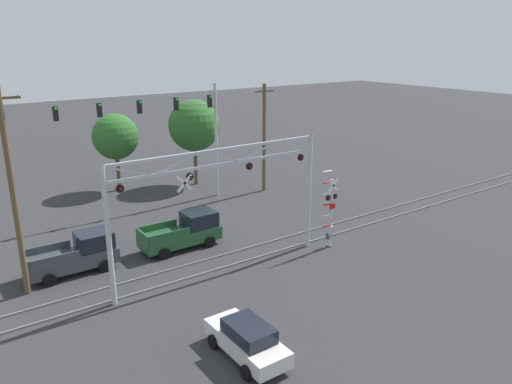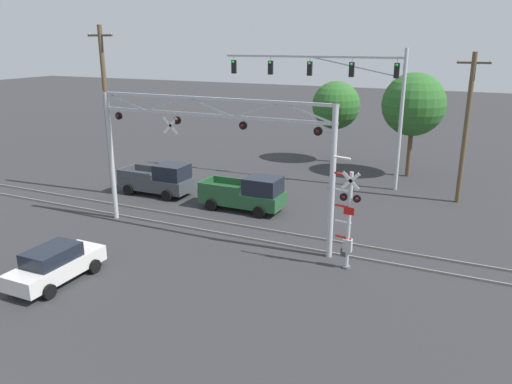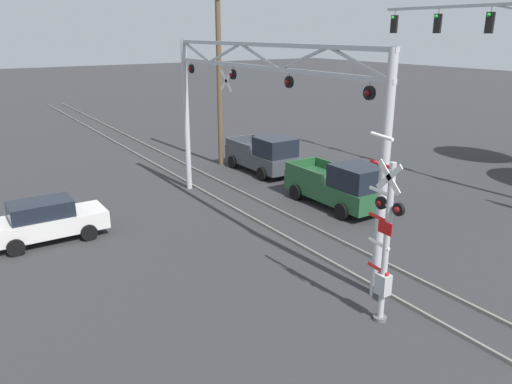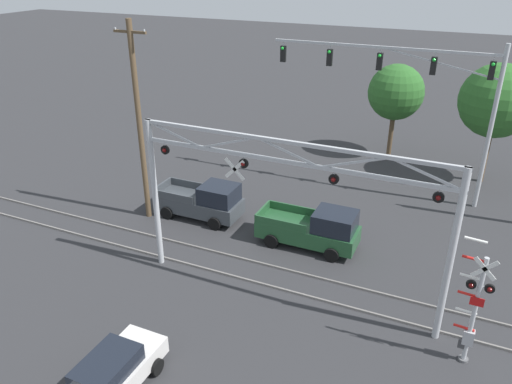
{
  "view_description": "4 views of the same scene",
  "coord_description": "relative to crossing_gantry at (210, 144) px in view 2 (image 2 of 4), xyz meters",
  "views": [
    {
      "loc": [
        -12.79,
        -5.91,
        12.24
      ],
      "look_at": [
        2.43,
        15.69,
        4.04
      ],
      "focal_mm": 35.0,
      "sensor_mm": 36.0,
      "label": 1
    },
    {
      "loc": [
        11.89,
        -4.84,
        9.37
      ],
      "look_at": [
        2.04,
        16.24,
        2.3
      ],
      "focal_mm": 35.0,
      "sensor_mm": 36.0,
      "label": 2
    },
    {
      "loc": [
        14.94,
        5.57,
        7.22
      ],
      "look_at": [
        1.77,
        14.13,
        2.15
      ],
      "focal_mm": 35.0,
      "sensor_mm": 36.0,
      "label": 3
    },
    {
      "loc": [
        5.92,
        -0.56,
        12.95
      ],
      "look_at": [
        -1.99,
        16.99,
        3.71
      ],
      "focal_mm": 35.0,
      "sensor_mm": 36.0,
      "label": 4
    }
  ],
  "objects": [
    {
      "name": "pickup_truck_following",
      "position": [
        -6.39,
        4.6,
        -3.66
      ],
      "size": [
        4.69,
        2.08,
        2.06
      ],
      "color": "#3D4247",
      "rests_on": "ground_plane"
    },
    {
      "name": "crossing_signal_mast",
      "position": [
        7.09,
        -0.86,
        -2.59
      ],
      "size": [
        1.21,
        0.35,
        4.89
      ],
      "color": "#B7BABF",
      "rests_on": "ground_plane"
    },
    {
      "name": "traffic_signal_span",
      "position": [
        3.51,
        12.04,
        1.78
      ],
      "size": [
        12.43,
        0.39,
        8.96
      ],
      "color": "#B7BABF",
      "rests_on": "ground_plane"
    },
    {
      "name": "background_tree_far_left_verge",
      "position": [
        7.06,
        15.92,
        0.49
      ],
      "size": [
        4.37,
        4.37,
        7.33
      ],
      "color": "brown",
      "rests_on": "ground_plane"
    },
    {
      "name": "sedan_waiting",
      "position": [
        -3.17,
        -7.05,
        -3.88
      ],
      "size": [
        1.87,
        4.06,
        1.51
      ],
      "color": "silver",
      "rests_on": "ground_plane"
    },
    {
      "name": "rail_track_near",
      "position": [
        0.01,
        0.28,
        -4.59
      ],
      "size": [
        80.0,
        0.08,
        0.1
      ],
      "primitive_type": "cube",
      "color": "gray",
      "rests_on": "ground_plane"
    },
    {
      "name": "background_tree_beyond_span",
      "position": [
        0.94,
        18.02,
        -0.12
      ],
      "size": [
        3.73,
        3.73,
        6.4
      ],
      "color": "brown",
      "rests_on": "ground_plane"
    },
    {
      "name": "rail_track_far",
      "position": [
        0.01,
        1.72,
        -4.59
      ],
      "size": [
        80.0,
        0.08,
        0.1
      ],
      "primitive_type": "cube",
      "color": "gray",
      "rests_on": "ground_plane"
    },
    {
      "name": "utility_pole_right",
      "position": [
        10.78,
        10.97,
        -0.1
      ],
      "size": [
        1.8,
        0.28,
        8.78
      ],
      "color": "brown",
      "rests_on": "ground_plane"
    },
    {
      "name": "crossing_gantry",
      "position": [
        0.0,
        0.0,
        0.0
      ],
      "size": [
        12.43,
        0.29,
        6.87
      ],
      "color": "#B7BABF",
      "rests_on": "ground_plane"
    },
    {
      "name": "pickup_truck_lead",
      "position": [
        -0.08,
        4.21,
        -3.66
      ],
      "size": [
        4.86,
        2.08,
        2.06
      ],
      "color": "#23512D",
      "rests_on": "ground_plane"
    },
    {
      "name": "utility_pole_left",
      "position": [
        -9.25,
        3.53,
        0.64
      ],
      "size": [
        1.8,
        0.28,
        10.26
      ],
      "color": "brown",
      "rests_on": "ground_plane"
    }
  ]
}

